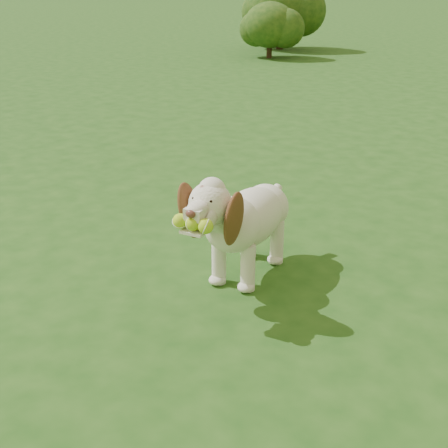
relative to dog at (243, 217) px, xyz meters
The scene contains 4 objects.
ground 0.60m from the dog, behind, with size 80.00×80.00×0.00m, color #1C4614.
dog is the anchor object (origin of this frame).
shrub_a 10.17m from the dog, 124.27° to the left, with size 1.09×1.09×1.13m.
shrub_e 11.72m from the dog, 123.19° to the left, with size 1.55×1.55×1.61m.
Camera 1 is at (2.51, -2.67, 1.75)m, focal length 50.00 mm.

